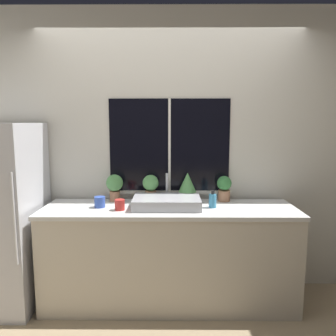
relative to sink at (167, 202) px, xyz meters
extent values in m
plane|color=#937F60|center=(0.02, -0.30, -0.94)|extent=(14.00, 14.00, 0.00)
cube|color=beige|center=(0.02, 0.37, 0.41)|extent=(8.00, 0.06, 2.70)
cube|color=black|center=(0.02, 0.33, 0.48)|extent=(1.15, 0.01, 0.89)
cube|color=silver|center=(0.02, 0.33, 0.48)|extent=(0.02, 0.01, 0.89)
cube|color=silver|center=(0.02, 0.33, 0.02)|extent=(1.21, 0.04, 0.03)
cube|color=beige|center=(0.02, 0.00, -0.51)|extent=(2.21, 0.60, 0.86)
cube|color=silver|center=(0.02, 0.00, -0.06)|extent=(2.23, 0.63, 0.03)
cylinder|color=silver|center=(-1.17, -0.39, -0.04)|extent=(0.02, 0.02, 0.73)
cube|color=#ADADB2|center=(0.00, 0.00, 0.00)|extent=(0.59, 0.38, 0.09)
cylinder|color=#B7B7BC|center=(0.00, 0.22, -0.03)|extent=(0.04, 0.04, 0.03)
cylinder|color=#B7B7BC|center=(0.00, 0.22, 0.10)|extent=(0.02, 0.02, 0.24)
cylinder|color=#9E6B4C|center=(-0.50, 0.23, 0.00)|extent=(0.10, 0.10, 0.10)
sphere|color=#569951|center=(-0.50, 0.23, 0.13)|extent=(0.16, 0.16, 0.16)
cylinder|color=#9E6B4C|center=(-0.15, 0.23, 0.00)|extent=(0.11, 0.11, 0.10)
sphere|color=#569951|center=(-0.15, 0.23, 0.13)|extent=(0.15, 0.15, 0.15)
cylinder|color=#9E6B4C|center=(0.19, 0.23, 0.00)|extent=(0.13, 0.13, 0.09)
cone|color=#569951|center=(0.19, 0.23, 0.14)|extent=(0.17, 0.17, 0.18)
cylinder|color=#9E6B4C|center=(0.54, 0.23, 0.01)|extent=(0.11, 0.11, 0.10)
sphere|color=#387A3D|center=(0.54, 0.23, 0.13)|extent=(0.14, 0.14, 0.14)
cylinder|color=teal|center=(0.40, -0.01, 0.01)|extent=(0.07, 0.07, 0.12)
cylinder|color=black|center=(0.40, -0.01, 0.09)|extent=(0.03, 0.03, 0.03)
cylinder|color=#3351AD|center=(-0.59, -0.01, 0.00)|extent=(0.09, 0.09, 0.10)
cylinder|color=#B72D28|center=(-0.40, -0.10, 0.00)|extent=(0.08, 0.08, 0.09)
camera|label=1|loc=(0.03, -2.82, 0.70)|focal=35.00mm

